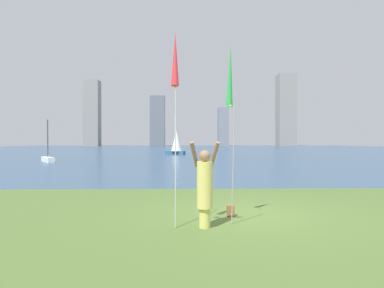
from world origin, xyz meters
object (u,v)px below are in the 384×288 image
at_px(sailboat_0, 48,159).
at_px(sailboat_2, 176,142).
at_px(kite_flag_left, 175,64).
at_px(kite_flag_right, 230,80).
at_px(person, 205,185).
at_px(bag, 231,211).

bearing_deg(sailboat_0, sailboat_2, 54.29).
relative_size(kite_flag_left, kite_flag_right, 1.02).
height_order(person, bag, person).
distance_m(person, kite_flag_left, 2.60).
distance_m(sailboat_0, sailboat_2, 18.62).
bearing_deg(person, kite_flag_left, -162.94).
distance_m(kite_flag_right, sailboat_2, 36.90).
bearing_deg(sailboat_0, bag, -58.57).
xyz_separation_m(kite_flag_left, kite_flag_right, (1.24, 0.82, -0.17)).
bearing_deg(sailboat_2, person, -87.76).
relative_size(kite_flag_left, bag, 14.98).
bearing_deg(kite_flag_left, bag, 43.49).
distance_m(kite_flag_right, sailboat_0, 25.46).
height_order(person, sailboat_0, sailboat_0).
bearing_deg(sailboat_2, kite_flag_left, -88.72).
height_order(sailboat_0, sailboat_2, sailboat_2).
height_order(kite_flag_right, sailboat_0, kite_flag_right).
bearing_deg(bag, kite_flag_right, -100.15).
bearing_deg(sailboat_2, sailboat_0, -125.71).
distance_m(kite_flag_left, kite_flag_right, 1.50).
distance_m(kite_flag_left, sailboat_2, 37.68).
distance_m(person, kite_flag_right, 2.51).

